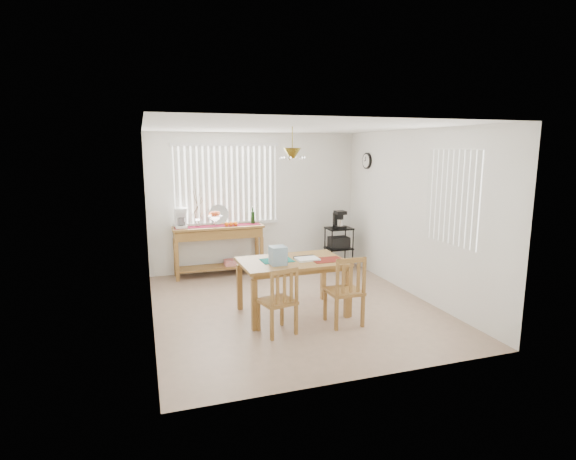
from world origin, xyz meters
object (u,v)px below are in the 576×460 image
object	(u,v)px
sideboard	(219,238)
wire_cart	(339,244)
dining_table	(292,266)
chair_left	(279,301)
chair_right	(345,291)
cart_items	(339,220)

from	to	relation	value
sideboard	wire_cart	distance (m)	2.30
dining_table	chair_left	world-z (taller)	chair_left
sideboard	wire_cart	size ratio (longest dim) A/B	2.02
dining_table	chair_left	bearing A→B (deg)	-121.66
chair_left	chair_right	xyz separation A→B (m)	(0.92, 0.01, 0.03)
sideboard	dining_table	size ratio (longest dim) A/B	1.11
wire_cart	cart_items	size ratio (longest dim) A/B	2.43
sideboard	chair_right	world-z (taller)	chair_right
wire_cart	chair_right	xyz separation A→B (m)	(-1.09, -2.61, -0.02)
wire_cart	dining_table	xyz separation A→B (m)	(-1.63, -2.00, 0.20)
sideboard	dining_table	world-z (taller)	sideboard
dining_table	chair_left	xyz separation A→B (m)	(-0.39, -0.63, -0.26)
chair_left	wire_cart	bearing A→B (deg)	52.51
dining_table	chair_left	distance (m)	0.78
cart_items	dining_table	xyz separation A→B (m)	(-1.63, -2.00, -0.27)
wire_cart	dining_table	bearing A→B (deg)	-129.17
cart_items	chair_right	xyz separation A→B (m)	(-1.09, -2.62, -0.50)
sideboard	cart_items	world-z (taller)	cart_items
cart_items	dining_table	bearing A→B (deg)	-129.05
wire_cart	cart_items	distance (m)	0.47
cart_items	chair_right	size ratio (longest dim) A/B	0.35
dining_table	chair_right	distance (m)	0.85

